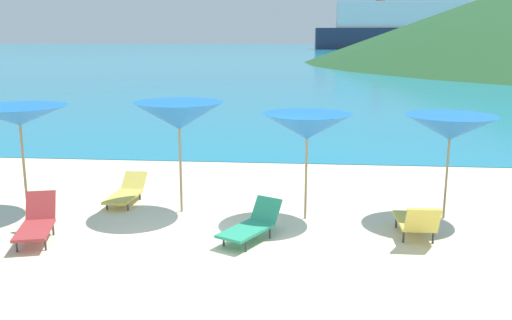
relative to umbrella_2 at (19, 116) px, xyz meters
name	(u,v)px	position (x,y,z in m)	size (l,w,h in m)	color
ground_plane	(268,148)	(4.39, 8.04, -2.14)	(50.00, 100.00, 0.30)	beige
ocean_water	(305,48)	(4.39, 224.99, -1.98)	(650.00, 440.00, 0.02)	teal
umbrella_2	(19,116)	(0.00, 0.00, 0.00)	(1.99, 1.99, 2.19)	#9E7F59
umbrella_3	(179,116)	(3.16, 0.31, 0.00)	(1.90, 1.90, 2.27)	#9E7F59
umbrella_4	(307,126)	(5.71, 0.10, -0.14)	(1.86, 1.86, 2.10)	#9E7F59
umbrella_5	(450,128)	(8.45, 0.37, -0.17)	(1.81, 1.81, 2.06)	#9E7F59
lounge_chair_0	(416,221)	(7.68, -0.85, -1.67)	(0.61, 1.37, 0.75)	#D8BF4C
lounge_chair_1	(252,224)	(4.77, -1.18, -1.71)	(1.11, 1.45, 0.65)	#268C66
lounge_chair_5	(37,222)	(0.98, -1.54, -1.66)	(0.87, 1.44, 0.75)	#A53333
lounge_chair_8	(126,192)	(1.82, 0.85, -1.76)	(0.57, 1.50, 0.53)	#D8BF4C
cruise_ship	(400,28)	(38.25, 193.93, 5.36)	(60.22, 11.41, 19.58)	#262D47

